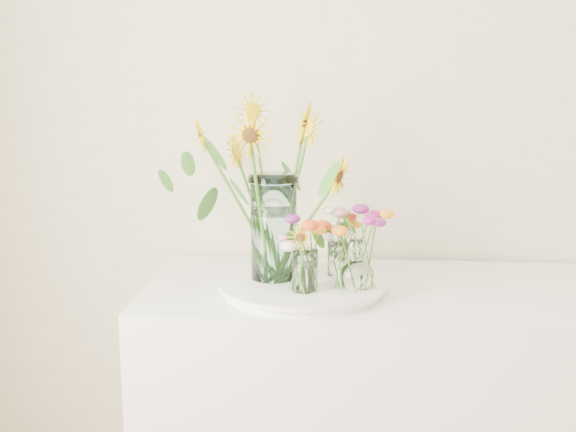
% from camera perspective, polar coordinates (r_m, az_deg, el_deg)
% --- Properties ---
extents(tray, '(0.43, 0.43, 0.02)m').
position_cam_1_polar(tray, '(1.97, 1.10, -5.69)').
color(tray, white).
rests_on(tray, counter).
extents(mason_jar, '(0.15, 0.15, 0.29)m').
position_cam_1_polar(mason_jar, '(1.97, -1.15, -0.92)').
color(mason_jar, '#AFE1E4').
rests_on(mason_jar, tray).
extents(sunflower_bouquet, '(0.86, 0.86, 0.53)m').
position_cam_1_polar(sunflower_bouquet, '(1.95, -1.16, 2.49)').
color(sunflower_bouquet, '#E7C004').
rests_on(sunflower_bouquet, tray).
extents(small_vase_a, '(0.09, 0.09, 0.11)m').
position_cam_1_polar(small_vase_a, '(1.88, 1.35, -4.39)').
color(small_vase_a, white).
rests_on(small_vase_a, tray).
extents(wildflower_posy_a, '(0.20, 0.20, 0.20)m').
position_cam_1_polar(wildflower_posy_a, '(1.86, 1.36, -3.06)').
color(wildflower_posy_a, orange).
rests_on(wildflower_posy_a, tray).
extents(small_vase_b, '(0.10, 0.10, 0.14)m').
position_cam_1_polar(small_vase_b, '(1.90, 5.40, -3.86)').
color(small_vase_b, white).
rests_on(small_vase_b, tray).
extents(wildflower_posy_b, '(0.23, 0.23, 0.23)m').
position_cam_1_polar(wildflower_posy_b, '(1.89, 5.43, -2.54)').
color(wildflower_posy_b, orange).
rests_on(wildflower_posy_b, tray).
extents(small_vase_c, '(0.07, 0.07, 0.10)m').
position_cam_1_polar(small_vase_c, '(2.02, 3.96, -3.43)').
color(small_vase_c, white).
rests_on(small_vase_c, tray).
extents(wildflower_posy_c, '(0.18, 0.18, 0.19)m').
position_cam_1_polar(wildflower_posy_c, '(2.01, 3.97, -2.19)').
color(wildflower_posy_c, orange).
rests_on(wildflower_posy_c, tray).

